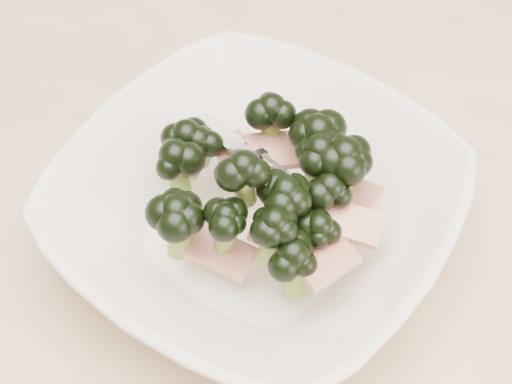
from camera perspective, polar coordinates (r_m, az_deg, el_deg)
broccoli_dish at (r=0.49m, az=0.19°, el=-0.90°), size 0.32×0.32×0.11m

